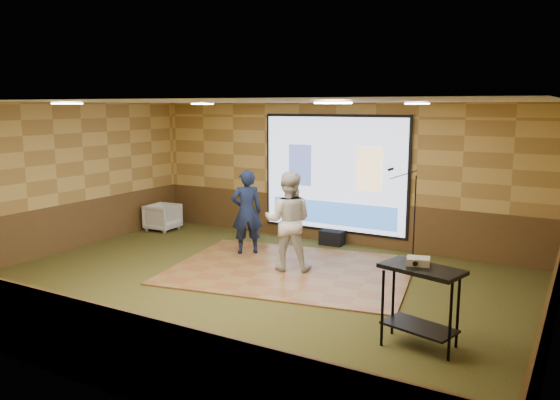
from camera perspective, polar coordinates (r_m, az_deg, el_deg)
The scene contains 19 objects.
ground at distance 9.07m, azimuth -3.61°, elevation -9.08°, with size 9.00×9.00×0.00m, color #2F3819.
room_shell at distance 8.62m, azimuth -3.76°, elevation 4.20°, with size 9.04×7.04×3.02m.
wainscot_back at distance 11.90m, azimuth 5.65°, elevation -2.15°, with size 9.00×0.04×0.95m, color #51301B.
wainscot_front at distance 6.49m, azimuth -21.33°, elevation -13.18°, with size 9.00×0.04×0.95m, color #51301B.
wainscot_left at distance 11.94m, azimuth -21.91°, elevation -2.79°, with size 0.04×7.00×0.95m, color #51301B.
wainscot_right at distance 7.56m, azimuth 26.49°, elevation -10.25°, with size 0.04×7.00×0.95m, color #51301B.
projector_screen at distance 11.69m, azimuth 5.64°, elevation 2.61°, with size 3.32×0.06×2.52m.
downlight_nw at distance 11.33m, azimuth -8.11°, elevation 9.91°, with size 0.32×0.32×0.02m, color #FFEFBF.
downlight_ne at distance 9.30m, azimuth 14.14°, elevation 9.74°, with size 0.32×0.32×0.02m, color #FFEFBF.
downlight_sw at distance 8.96m, azimuth -21.36°, elevation 9.38°, with size 0.32×0.32×0.02m, color #FFEFBF.
downlight_se at distance 6.20m, azimuth 5.60°, elevation 10.07°, with size 0.32×0.32×0.02m, color #FFEFBF.
dance_floor at distance 9.92m, azimuth 1.11°, elevation -7.31°, with size 4.19×3.19×0.03m, color olive.
player_left at distance 10.80m, azimuth -3.50°, elevation -1.24°, with size 0.61×0.40×1.67m, color #121B39.
player_right at distance 9.69m, azimuth 0.87°, elevation -2.22°, with size 0.86×0.67×1.77m, color beige.
av_table at distance 6.93m, azimuth 14.51°, elevation -9.13°, with size 0.97×0.51×1.02m.
projector at distance 6.90m, azimuth 14.24°, elevation -6.22°, with size 0.27×0.23×0.09m, color silver.
mic_stand at distance 10.70m, azimuth 13.50°, elevation -3.65°, with size 0.70×0.29×1.78m.
banquet_chair at distance 13.28m, azimuth -12.14°, elevation -1.76°, with size 0.68×0.70×0.63m, color gray.
duffel_bag at distance 11.73m, azimuth 5.46°, elevation -3.94°, with size 0.49×0.33×0.31m, color black.
Camera 1 is at (4.76, -7.14, 2.94)m, focal length 35.00 mm.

